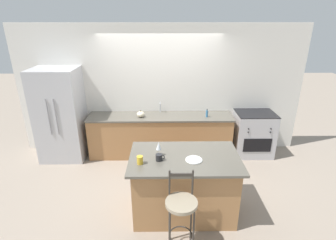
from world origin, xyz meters
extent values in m
plane|color=gray|center=(0.00, 0.00, 0.00)|extent=(18.00, 18.00, 0.00)
cube|color=silver|center=(0.00, 0.68, 1.35)|extent=(6.00, 0.07, 2.70)
cube|color=#A87547|center=(0.00, 0.37, 0.43)|extent=(2.96, 0.62, 0.86)
cube|color=#5B564C|center=(0.00, 0.37, 0.87)|extent=(3.00, 0.66, 0.03)
cube|color=black|center=(0.00, 0.37, 0.88)|extent=(0.56, 0.34, 0.01)
cylinder|color=#ADAFB5|center=(0.00, 0.58, 1.00)|extent=(0.02, 0.02, 0.22)
cylinder|color=#ADAFB5|center=(0.00, 0.52, 1.10)|extent=(0.02, 0.12, 0.02)
cube|color=#A87547|center=(0.38, -1.47, 0.46)|extent=(1.45, 0.86, 0.92)
cube|color=#5B564C|center=(0.38, -1.47, 0.93)|extent=(1.57, 0.98, 0.03)
cube|color=#BCBCC1|center=(-2.03, 0.29, 0.94)|extent=(0.88, 0.74, 1.89)
cylinder|color=#939399|center=(-2.10, -0.10, 1.04)|extent=(0.02, 0.02, 0.72)
cylinder|color=#939399|center=(-1.96, -0.10, 1.04)|extent=(0.02, 0.02, 0.72)
cube|color=#B7B7BC|center=(1.99, 0.35, 0.46)|extent=(0.80, 0.63, 0.93)
cube|color=black|center=(1.99, 0.03, 0.35)|extent=(0.57, 0.01, 0.30)
cube|color=black|center=(1.99, 0.35, 0.94)|extent=(0.80, 0.63, 0.02)
cylinder|color=black|center=(1.77, 0.02, 0.72)|extent=(0.03, 0.02, 0.03)
cylinder|color=black|center=(2.21, 0.02, 0.72)|extent=(0.03, 0.02, 0.03)
cylinder|color=black|center=(1.77, 0.02, 0.65)|extent=(0.03, 0.02, 0.03)
cylinder|color=black|center=(2.21, 0.02, 0.65)|extent=(0.03, 0.02, 0.03)
cylinder|color=#332D28|center=(0.15, -2.32, 0.35)|extent=(0.02, 0.02, 0.70)
cylinder|color=#332D28|center=(0.43, -2.32, 0.35)|extent=(0.02, 0.02, 0.70)
cylinder|color=#332D28|center=(0.15, -2.04, 0.35)|extent=(0.02, 0.02, 0.70)
cylinder|color=#332D28|center=(0.43, -2.04, 0.35)|extent=(0.02, 0.02, 0.70)
torus|color=#332D28|center=(0.29, -2.18, 0.22)|extent=(0.30, 0.30, 0.02)
cylinder|color=gray|center=(0.29, -2.18, 0.72)|extent=(0.39, 0.39, 0.04)
cylinder|color=#332D28|center=(0.15, -2.04, 0.92)|extent=(0.02, 0.02, 0.35)
cylinder|color=#332D28|center=(0.43, -2.04, 0.92)|extent=(0.02, 0.02, 0.35)
cube|color=#332D28|center=(0.29, -2.04, 1.03)|extent=(0.28, 0.02, 0.04)
cylinder|color=white|center=(0.50, -1.56, 0.96)|extent=(0.24, 0.24, 0.01)
torus|color=white|center=(0.50, -1.56, 0.96)|extent=(0.23, 0.23, 0.01)
cylinder|color=white|center=(0.01, -1.42, 0.95)|extent=(0.07, 0.07, 0.00)
cylinder|color=white|center=(0.01, -1.42, 1.00)|extent=(0.01, 0.01, 0.09)
cone|color=white|center=(0.01, -1.42, 1.10)|extent=(0.08, 0.08, 0.11)
cylinder|color=#232326|center=(0.01, -1.56, 1.00)|extent=(0.09, 0.09, 0.09)
torus|color=#232326|center=(0.06, -1.56, 1.00)|extent=(0.06, 0.01, 0.06)
cylinder|color=gold|center=(-0.24, -1.65, 1.01)|extent=(0.08, 0.08, 0.11)
ellipsoid|color=beige|center=(-0.40, 0.28, 0.95)|extent=(0.15, 0.15, 0.12)
cylinder|color=brown|center=(-0.40, 0.28, 1.02)|extent=(0.02, 0.02, 0.02)
cylinder|color=teal|center=(0.96, 0.27, 0.96)|extent=(0.05, 0.05, 0.14)
cylinder|color=black|center=(0.96, 0.27, 1.05)|extent=(0.02, 0.02, 0.03)
camera|label=1|loc=(0.10, -4.73, 2.82)|focal=28.00mm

